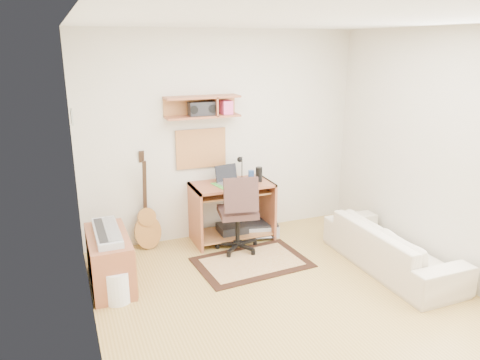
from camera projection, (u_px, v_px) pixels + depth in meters
name	position (u px, v px, depth m)	size (l,w,h in m)	color
floor	(295.00, 308.00, 4.41)	(3.60, 4.00, 0.01)	tan
ceiling	(307.00, 20.00, 3.67)	(3.60, 4.00, 0.01)	white
back_wall	(223.00, 136.00, 5.82)	(3.60, 0.01, 2.60)	beige
left_wall	(85.00, 203.00, 3.40)	(0.01, 4.00, 2.60)	beige
right_wall	(457.00, 159.00, 4.68)	(0.01, 4.00, 2.60)	beige
wall_shelf	(203.00, 107.00, 5.49)	(0.90, 0.25, 0.26)	#9F5738
cork_board	(201.00, 148.00, 5.73)	(0.64, 0.03, 0.49)	tan
wall_photo	(72.00, 117.00, 4.62)	(0.02, 0.20, 0.15)	#4C8CBF
desk	(232.00, 212.00, 5.84)	(1.00, 0.55, 0.75)	#9F5738
laptop	(230.00, 175.00, 5.68)	(0.30, 0.30, 0.23)	silver
speaker	(259.00, 174.00, 5.79)	(0.08, 0.08, 0.19)	black
desk_lamp	(242.00, 167.00, 5.89)	(0.10, 0.10, 0.30)	black
pencil_cup	(251.00, 175.00, 5.92)	(0.08, 0.08, 0.11)	#325698
boombox	(202.00, 109.00, 5.48)	(0.31, 0.14, 0.16)	black
rug	(252.00, 262.00, 5.30)	(1.25, 0.83, 0.02)	#D0C18B
task_chair	(238.00, 212.00, 5.50)	(0.50, 0.50, 0.98)	#392521
cabinet	(109.00, 260.00, 4.76)	(0.40, 0.90, 0.55)	#9F5738
music_keyboard	(107.00, 232.00, 4.68)	(0.24, 0.76, 0.07)	#B2B5BA
guitar	(146.00, 201.00, 5.52)	(0.32, 0.20, 1.21)	#B37637
waste_basket	(117.00, 286.00, 4.48)	(0.27, 0.27, 0.33)	white
printer	(261.00, 228.00, 6.08)	(0.44, 0.34, 0.17)	#A5A8AA
sofa	(392.00, 240.00, 5.10)	(1.73, 0.51, 0.68)	beige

